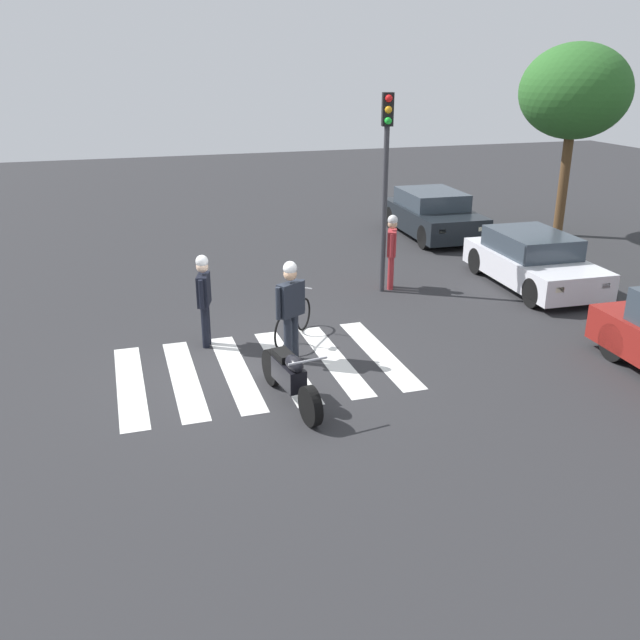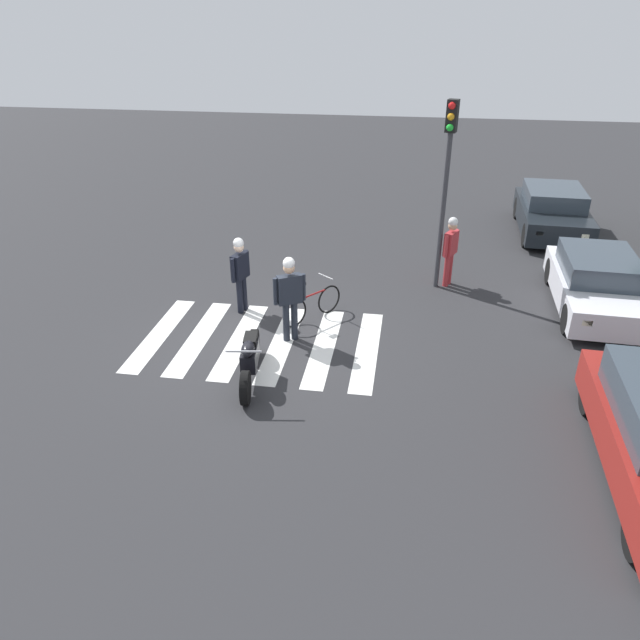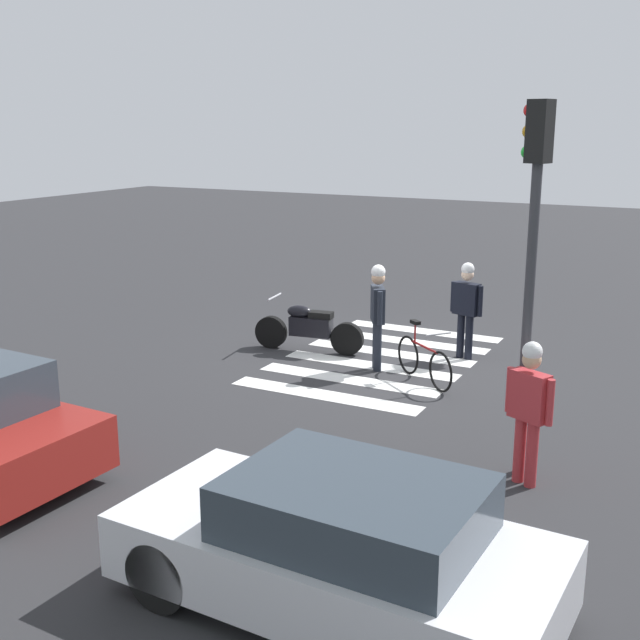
% 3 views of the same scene
% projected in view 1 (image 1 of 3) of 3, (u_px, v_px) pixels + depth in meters
% --- Properties ---
extents(ground_plane, '(60.00, 60.00, 0.00)m').
position_uv_depth(ground_plane, '(261.00, 368.00, 12.11)').
color(ground_plane, '#2B2B2D').
extents(police_motorcycle, '(2.15, 0.63, 1.03)m').
position_uv_depth(police_motorcycle, '(290.00, 377.00, 10.74)').
color(police_motorcycle, black).
rests_on(police_motorcycle, ground_plane).
extents(leaning_bicycle, '(1.36, 1.10, 1.00)m').
position_uv_depth(leaning_bicycle, '(293.00, 321.00, 13.27)').
color(leaning_bicycle, black).
rests_on(leaning_bicycle, ground_plane).
extents(officer_on_foot, '(0.43, 0.62, 1.87)m').
position_uv_depth(officer_on_foot, '(291.00, 304.00, 12.06)').
color(officer_on_foot, '#1E232D').
rests_on(officer_on_foot, ground_plane).
extents(officer_by_motorcycle, '(0.65, 0.33, 1.79)m').
position_uv_depth(officer_by_motorcycle, '(204.00, 294.00, 12.74)').
color(officer_by_motorcycle, black).
rests_on(officer_by_motorcycle, ground_plane).
extents(pedestrian_bystander, '(0.62, 0.38, 1.78)m').
position_uv_depth(pedestrian_bystander, '(392.00, 247.00, 16.06)').
color(pedestrian_bystander, '#B22D33').
rests_on(pedestrian_bystander, ground_plane).
extents(crosswalk_stripes, '(3.26, 4.95, 0.01)m').
position_uv_depth(crosswalk_stripes, '(261.00, 368.00, 12.11)').
color(crosswalk_stripes, silver).
rests_on(crosswalk_stripes, ground_plane).
extents(car_black_suv, '(4.13, 2.07, 1.38)m').
position_uv_depth(car_black_suv, '(433.00, 215.00, 21.12)').
color(car_black_suv, black).
rests_on(car_black_suv, ground_plane).
extents(car_white_van, '(4.01, 1.93, 1.29)m').
position_uv_depth(car_white_van, '(533.00, 261.00, 16.37)').
color(car_white_van, black).
rests_on(car_white_van, ground_plane).
extents(traffic_light_pole, '(0.35, 0.29, 4.48)m').
position_uv_depth(traffic_light_pole, '(386.00, 163.00, 15.14)').
color(traffic_light_pole, '#38383D').
rests_on(traffic_light_pole, ground_plane).
extents(street_tree_near, '(3.21, 3.21, 5.65)m').
position_uv_depth(street_tree_near, '(575.00, 92.00, 19.92)').
color(street_tree_near, brown).
rests_on(street_tree_near, ground_plane).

